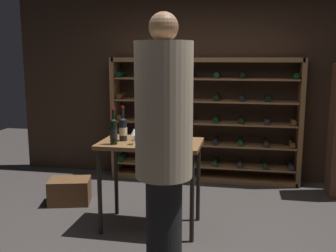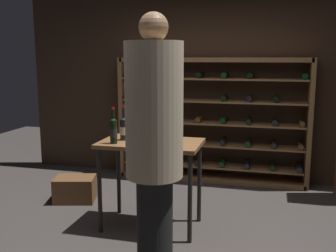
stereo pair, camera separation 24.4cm
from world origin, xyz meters
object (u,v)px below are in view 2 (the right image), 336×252
(wine_rack, at_px, (212,121))
(wine_glass_stemmed_right, at_px, (138,129))
(person_guest_blue_shirt, at_px, (154,142))
(tasting_table, at_px, (151,153))
(wine_bottle_green_slim, at_px, (124,128))
(wine_crate, at_px, (75,189))
(wine_bottle_red_label, at_px, (114,130))
(wine_glass_stemmed_center, at_px, (134,132))

(wine_rack, height_order, wine_glass_stemmed_right, wine_rack)
(person_guest_blue_shirt, relative_size, wine_glass_stemmed_right, 13.48)
(tasting_table, bearing_deg, wine_glass_stemmed_right, 164.45)
(person_guest_blue_shirt, bearing_deg, wine_bottle_green_slim, 20.17)
(wine_rack, xyz_separation_m, wine_glass_stemmed_right, (-0.52, -1.68, 0.17))
(tasting_table, bearing_deg, wine_crate, 157.10)
(person_guest_blue_shirt, distance_m, wine_glass_stemmed_right, 1.21)
(wine_rack, height_order, wine_bottle_green_slim, wine_rack)
(wine_bottle_green_slim, bearing_deg, tasting_table, -0.07)
(tasting_table, relative_size, person_guest_blue_shirt, 0.49)
(wine_rack, bearing_deg, wine_bottle_red_label, -110.13)
(wine_crate, height_order, wine_bottle_red_label, wine_bottle_red_label)
(tasting_table, bearing_deg, wine_bottle_red_label, -150.93)
(tasting_table, xyz_separation_m, wine_glass_stemmed_right, (-0.15, 0.04, 0.23))
(wine_crate, xyz_separation_m, wine_glass_stemmed_right, (0.98, -0.43, 0.87))
(wine_rack, height_order, wine_crate, wine_rack)
(wine_bottle_red_label, height_order, wine_glass_stemmed_center, wine_bottle_red_label)
(wine_bottle_red_label, bearing_deg, wine_rack, 69.87)
(wine_bottle_green_slim, bearing_deg, wine_crate, 150.48)
(wine_bottle_red_label, bearing_deg, wine_glass_stemmed_right, 51.30)
(wine_crate, distance_m, wine_bottle_green_slim, 1.31)
(tasting_table, relative_size, wine_bottle_green_slim, 2.87)
(wine_bottle_red_label, relative_size, wine_glass_stemmed_center, 2.29)
(wine_bottle_red_label, bearing_deg, wine_glass_stemmed_center, 8.33)
(wine_crate, bearing_deg, wine_bottle_red_label, -39.39)
(person_guest_blue_shirt, height_order, wine_glass_stemmed_right, person_guest_blue_shirt)
(wine_crate, relative_size, wine_glass_stemmed_center, 3.07)
(tasting_table, bearing_deg, wine_glass_stemmed_center, -129.73)
(tasting_table, height_order, wine_crate, tasting_table)
(wine_bottle_green_slim, bearing_deg, wine_glass_stemmed_center, -43.56)
(wine_crate, height_order, wine_glass_stemmed_right, wine_glass_stemmed_right)
(wine_rack, bearing_deg, wine_glass_stemmed_center, -104.87)
(wine_bottle_red_label, bearing_deg, tasting_table, 29.07)
(wine_glass_stemmed_center, bearing_deg, wine_glass_stemmed_right, 96.34)
(wine_crate, relative_size, wine_glass_stemmed_right, 3.15)
(wine_bottle_red_label, bearing_deg, person_guest_blue_shirt, -52.57)
(wine_bottle_green_slim, distance_m, wine_glass_stemmed_right, 0.14)
(wine_rack, xyz_separation_m, person_guest_blue_shirt, (-0.02, -2.78, 0.29))
(tasting_table, distance_m, person_guest_blue_shirt, 1.17)
(wine_rack, relative_size, wine_bottle_green_slim, 7.52)
(person_guest_blue_shirt, relative_size, wine_glass_stemmed_center, 13.16)
(wine_bottle_green_slim, xyz_separation_m, wine_glass_stemmed_center, (0.16, -0.15, -0.01))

